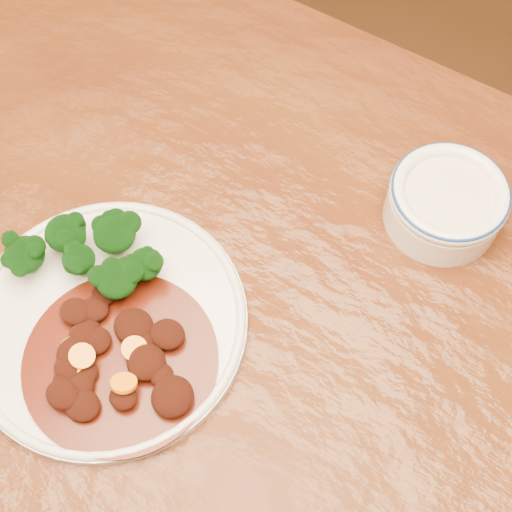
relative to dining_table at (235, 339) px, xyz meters
The scene contains 6 objects.
ground 0.67m from the dining_table, ahead, with size 4.00×4.00×0.00m, color #492812.
dining_table is the anchor object (origin of this frame).
dinner_plate 0.16m from the dining_table, 144.48° to the right, with size 0.30×0.30×0.02m.
broccoli_florets 0.20m from the dining_table, 169.07° to the right, with size 0.16×0.11×0.05m.
mince_stew 0.17m from the dining_table, 123.36° to the right, with size 0.20×0.20×0.03m.
dip_bowl 0.29m from the dining_table, 55.57° to the left, with size 0.14×0.14×0.06m.
Camera 1 is at (0.17, -0.27, 1.47)m, focal length 50.00 mm.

